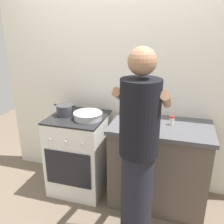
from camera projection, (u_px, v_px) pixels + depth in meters
ground at (105, 199)px, 2.66m from camera, size 6.00×6.00×0.00m
back_wall at (135, 81)px, 2.63m from camera, size 3.20×0.10×2.50m
countertop at (158, 165)px, 2.49m from camera, size 1.00×0.60×0.90m
stove_range at (79, 153)px, 2.73m from camera, size 0.60×0.62×0.90m
pot at (65, 110)px, 2.59m from camera, size 0.25×0.18×0.12m
mixing_bowl at (88, 115)px, 2.49m from camera, size 0.31×0.31×0.08m
utensil_crock at (143, 109)px, 2.55m from camera, size 0.10×0.10×0.33m
spice_bottle at (172, 121)px, 2.34m from camera, size 0.04×0.04×0.09m
person at (138, 157)px, 1.85m from camera, size 0.41×0.50×1.70m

